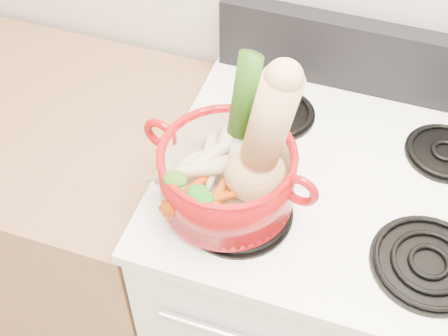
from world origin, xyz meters
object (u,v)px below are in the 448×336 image
(stove_body, at_px, (319,294))
(leek, at_px, (241,125))
(squash, at_px, (257,138))
(dutch_oven, at_px, (227,176))

(stove_body, xyz_separation_m, leek, (-0.20, -0.11, 0.69))
(stove_body, relative_size, squash, 2.96)
(squash, relative_size, leek, 1.01)
(stove_body, bearing_deg, squash, -142.08)
(stove_body, height_order, leek, leek)
(dutch_oven, xyz_separation_m, leek, (0.02, 0.03, 0.12))
(stove_body, relative_size, leek, 2.98)
(squash, xyz_separation_m, leek, (-0.04, 0.02, -0.00))
(stove_body, bearing_deg, dutch_oven, -147.56)
(dutch_oven, bearing_deg, squash, 20.34)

